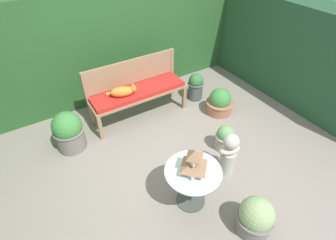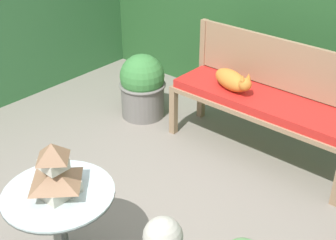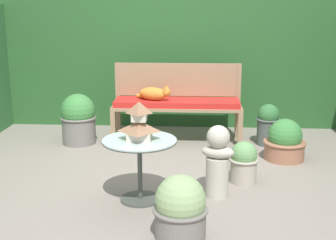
% 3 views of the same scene
% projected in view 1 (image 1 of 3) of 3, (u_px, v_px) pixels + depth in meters
% --- Properties ---
extents(ground, '(30.00, 30.00, 0.00)m').
position_uv_depth(ground, '(175.00, 157.00, 4.00)').
color(ground, gray).
extents(foliage_hedge_back, '(6.40, 0.76, 1.99)m').
position_uv_depth(foliage_hedge_back, '(108.00, 42.00, 4.90)').
color(foliage_hedge_back, '#285628').
rests_on(foliage_hedge_back, ground).
extents(foliage_hedge_right, '(0.70, 3.57, 1.77)m').
position_uv_depth(foliage_hedge_right, '(303.00, 55.00, 4.71)').
color(foliage_hedge_right, '#234C2D').
rests_on(foliage_hedge_right, ground).
extents(garden_bench, '(1.68, 0.49, 0.56)m').
position_uv_depth(garden_bench, '(139.00, 93.00, 4.48)').
color(garden_bench, '#937556').
rests_on(garden_bench, ground).
extents(bench_backrest, '(1.68, 0.06, 1.01)m').
position_uv_depth(bench_backrest, '(131.00, 75.00, 4.47)').
color(bench_backrest, '#937556').
rests_on(bench_backrest, ground).
extents(cat, '(0.46, 0.31, 0.21)m').
position_uv_depth(cat, '(123.00, 91.00, 4.22)').
color(cat, orange).
rests_on(cat, garden_bench).
extents(patio_table, '(0.68, 0.68, 0.59)m').
position_uv_depth(patio_table, '(193.00, 178.00, 3.12)').
color(patio_table, '#424742').
rests_on(patio_table, ground).
extents(pagoda_birdhouse, '(0.29, 0.29, 0.35)m').
position_uv_depth(pagoda_birdhouse, '(194.00, 162.00, 2.94)').
color(pagoda_birdhouse, beige).
rests_on(pagoda_birdhouse, patio_table).
extents(garden_bust, '(0.33, 0.23, 0.69)m').
position_uv_depth(garden_bust, '(229.00, 154.00, 3.57)').
color(garden_bust, '#B7B2A3').
rests_on(garden_bust, ground).
extents(potted_plant_path_edge, '(0.44, 0.44, 0.51)m').
position_uv_depth(potted_plant_path_edge, '(255.00, 217.00, 2.97)').
color(potted_plant_path_edge, slate).
rests_on(potted_plant_path_edge, ground).
extents(potted_plant_table_far, '(0.50, 0.50, 0.48)m').
position_uv_depth(potted_plant_table_far, '(220.00, 102.00, 4.74)').
color(potted_plant_table_far, '#9E664C').
rests_on(potted_plant_table_far, ground).
extents(potted_plant_table_near, '(0.30, 0.30, 0.43)m').
position_uv_depth(potted_plant_table_near, '(225.00, 138.00, 4.01)').
color(potted_plant_table_near, '#ADA393').
rests_on(potted_plant_table_near, ground).
extents(potted_plant_patio_mid, '(0.47, 0.47, 0.65)m').
position_uv_depth(potted_plant_patio_mid, '(69.00, 131.00, 3.96)').
color(potted_plant_patio_mid, slate).
rests_on(potted_plant_patio_mid, ground).
extents(potted_plant_hedge_corner, '(0.31, 0.31, 0.53)m').
position_uv_depth(potted_plant_hedge_corner, '(196.00, 86.00, 5.05)').
color(potted_plant_hedge_corner, '#4C5651').
rests_on(potted_plant_hedge_corner, ground).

